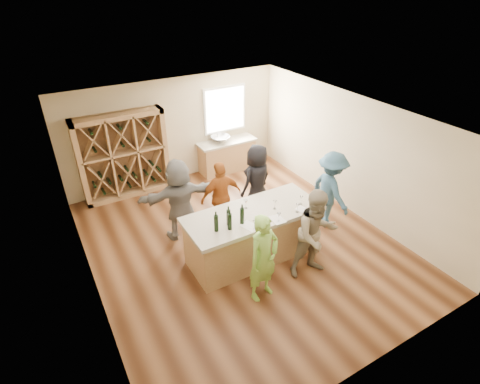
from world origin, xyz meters
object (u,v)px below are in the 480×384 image
wine_bottle_d (242,216)px  person_near_right (316,234)px  wine_bottle_a (216,223)px  wine_bottle_b (230,222)px  wine_bottle_c (229,217)px  person_server (330,190)px  sink (220,139)px  tasting_counter_base (253,236)px  wine_rack (124,156)px  person_near_left (263,258)px  person_far_right (257,180)px  person_far_left (180,200)px  person_far_mid (221,196)px

wine_bottle_d → person_near_right: (1.13, -0.78, -0.33)m
wine_bottle_a → wine_bottle_b: 0.24m
wine_bottle_c → person_server: bearing=4.9°
sink → person_server: person_server is taller
tasting_counter_base → wine_bottle_d: bearing=-151.4°
wine_rack → person_near_left: size_ratio=1.29×
sink → wine_bottle_b: wine_bottle_b is taller
tasting_counter_base → person_server: size_ratio=1.44×
wine_rack → person_far_right: bearing=-44.5°
person_far_right → wine_bottle_c: bearing=27.1°
wine_bottle_a → wine_bottle_b: size_ratio=0.99×
sink → person_far_right: 2.35m
wine_bottle_b → wine_bottle_c: (0.05, 0.13, -0.01)m
wine_bottle_a → person_server: bearing=5.6°
wine_bottle_c → person_far_right: 2.17m
person_far_right → person_far_left: size_ratio=0.95×
wine_bottle_a → person_server: person_server is taller
wine_bottle_d → person_far_mid: size_ratio=0.20×
wine_bottle_a → wine_bottle_b: bearing=-17.8°
person_server → sink: bearing=19.8°
person_far_mid → tasting_counter_base: bearing=94.2°
wine_bottle_a → person_far_left: size_ratio=0.18×
wine_rack → person_far_right: 3.43m
wine_bottle_b → person_near_left: bearing=-72.3°
wine_bottle_d → person_far_right: size_ratio=0.19×
wine_bottle_a → wine_bottle_d: size_ratio=1.00×
person_far_mid → person_far_left: 0.92m
wine_bottle_d → person_far_mid: bearing=78.1°
person_far_right → person_far_mid: bearing=-8.3°
wine_rack → person_near_right: wine_rack is taller
wine_rack → person_near_right: size_ratio=1.21×
sink → person_far_right: person_far_right is taller
sink → wine_bottle_b: size_ratio=1.65×
person_near_right → person_far_right: (0.19, 2.34, -0.03)m
person_far_left → person_near_right: bearing=132.1°
sink → person_near_right: 4.70m
sink → person_near_right: (-0.44, -4.67, -0.10)m
person_server → wine_bottle_c: bearing=100.7°
person_server → person_far_left: person_far_left is taller
wine_bottle_a → wine_bottle_d: bearing=-3.1°
wine_bottle_b → person_near_right: size_ratio=0.18×
wine_bottle_c → person_server: 2.73m
wine_bottle_b → person_server: (2.75, 0.37, -0.34)m
sink → person_far_left: size_ratio=0.29×
person_far_right → sink: bearing=-112.7°
person_near_left → person_near_right: size_ratio=0.94×
wine_bottle_b → person_server: bearing=7.6°
person_near_left → person_far_mid: bearing=70.8°
wine_bottle_a → person_near_right: person_near_right is taller
tasting_counter_base → person_far_mid: 1.26m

